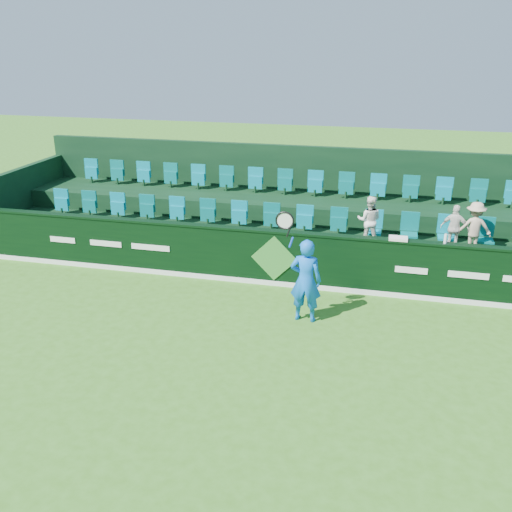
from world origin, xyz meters
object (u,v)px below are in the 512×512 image
(towel, at_px, (398,238))
(drinks_bottle, at_px, (445,239))
(spectator_left, at_px, (369,220))
(spectator_right, at_px, (474,228))
(spectator_middle, at_px, (455,228))
(tennis_player, at_px, (305,280))

(towel, distance_m, drinks_bottle, 0.99)
(towel, relative_size, drinks_bottle, 1.91)
(spectator_left, xyz_separation_m, towel, (0.69, -1.12, -0.02))
(spectator_left, height_order, towel, spectator_left)
(towel, bearing_deg, spectator_right, 33.36)
(spectator_middle, bearing_deg, drinks_bottle, 89.30)
(tennis_player, xyz_separation_m, towel, (1.79, 1.65, 0.48))
(tennis_player, relative_size, spectator_left, 2.00)
(spectator_left, relative_size, spectator_right, 0.99)
(spectator_left, distance_m, spectator_right, 2.39)
(tennis_player, distance_m, towel, 2.48)
(tennis_player, distance_m, spectator_right, 4.48)
(tennis_player, bearing_deg, drinks_bottle, 30.77)
(drinks_bottle, bearing_deg, spectator_right, 57.39)
(spectator_right, xyz_separation_m, drinks_bottle, (-0.72, -1.12, 0.05))
(tennis_player, xyz_separation_m, drinks_bottle, (2.77, 1.65, 0.55))
(towel, bearing_deg, spectator_left, 121.75)
(spectator_right, distance_m, towel, 2.04)
(spectator_right, height_order, drinks_bottle, spectator_right)
(spectator_left, height_order, spectator_middle, spectator_left)
(spectator_left, xyz_separation_m, spectator_right, (2.39, 0.00, 0.01))
(spectator_right, bearing_deg, spectator_left, -2.78)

